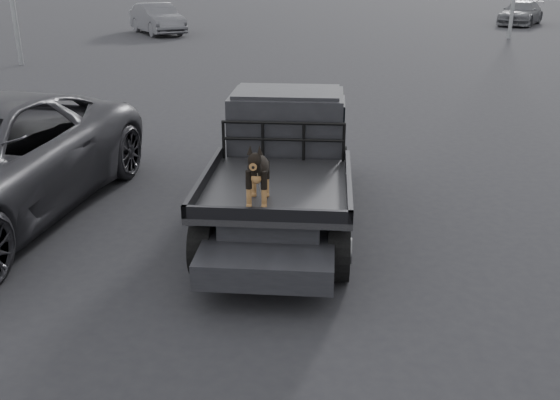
# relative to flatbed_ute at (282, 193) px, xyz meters

# --- Properties ---
(ground) EXTENTS (120.00, 120.00, 0.00)m
(ground) POSITION_rel_flatbed_ute_xyz_m (-0.24, -1.76, -0.46)
(ground) COLOR black
(ground) RESTS_ON ground
(flatbed_ute) EXTENTS (2.00, 5.40, 0.92)m
(flatbed_ute) POSITION_rel_flatbed_ute_xyz_m (0.00, 0.00, 0.00)
(flatbed_ute) COLOR black
(flatbed_ute) RESTS_ON ground
(ute_cab) EXTENTS (1.72, 1.30, 0.88)m
(ute_cab) POSITION_rel_flatbed_ute_xyz_m (0.00, 0.95, 0.90)
(ute_cab) COLOR black
(ute_cab) RESTS_ON flatbed_ute
(headache_rack) EXTENTS (1.80, 0.08, 0.55)m
(headache_rack) POSITION_rel_flatbed_ute_xyz_m (0.00, 0.20, 0.74)
(headache_rack) COLOR black
(headache_rack) RESTS_ON flatbed_ute
(dog) EXTENTS (0.32, 0.60, 0.74)m
(dog) POSITION_rel_flatbed_ute_xyz_m (-0.16, -1.53, 0.83)
(dog) COLOR black
(dog) RESTS_ON flatbed_ute
(distant_car_a) EXTENTS (3.99, 4.85, 1.56)m
(distant_car_a) POSITION_rel_flatbed_ute_xyz_m (-8.64, 24.80, 0.32)
(distant_car_a) COLOR #444448
(distant_car_a) RESTS_ON ground
(distant_car_b) EXTENTS (3.87, 5.09, 1.37)m
(distant_car_b) POSITION_rel_flatbed_ute_xyz_m (11.82, 31.53, 0.23)
(distant_car_b) COLOR #4A4B4F
(distant_car_b) RESTS_ON ground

